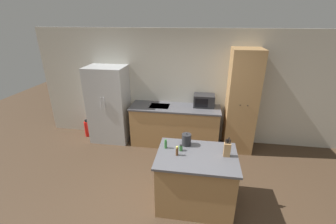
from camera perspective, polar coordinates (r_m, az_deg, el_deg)
name	(u,v)px	position (r m, az deg, el deg)	size (l,w,h in m)	color
ground_plane	(176,207)	(3.89, 1.96, -23.08)	(14.00, 14.00, 0.00)	#423021
wall_back	(189,88)	(5.25, 5.27, 6.19)	(7.20, 0.06, 2.60)	beige
refrigerator	(109,105)	(5.48, -14.74, 1.83)	(0.88, 0.66, 1.80)	#B7BABC
back_counter	(175,125)	(5.25, 1.75, -3.42)	(2.03, 0.67, 0.94)	#9E7547
pantry_cabinet	(241,102)	(5.06, 18.15, 2.36)	(0.61, 0.62, 2.24)	#9E7547
kitchen_island	(196,179)	(3.70, 7.01, -16.58)	(1.20, 0.88, 0.91)	#9E7547
microwave	(204,101)	(5.10, 9.14, 2.88)	(0.46, 0.33, 0.28)	#232326
knife_block	(227,149)	(3.43, 14.78, -9.16)	(0.10, 0.07, 0.31)	#9E7547
spice_bottle_tall_dark	(166,144)	(3.53, -0.60, -8.17)	(0.04, 0.04, 0.15)	#337033
spice_bottle_short_red	(181,148)	(3.49, 3.28, -9.09)	(0.05, 0.05, 0.10)	#337033
spice_bottle_amber_oil	(177,151)	(3.36, 2.30, -9.90)	(0.04, 0.04, 0.15)	#563319
kettle	(186,140)	(3.61, 4.70, -6.98)	(0.15, 0.15, 0.22)	#232326
fire_extinguisher	(87,129)	(6.05, -19.87, -4.01)	(0.12, 0.12, 0.46)	red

